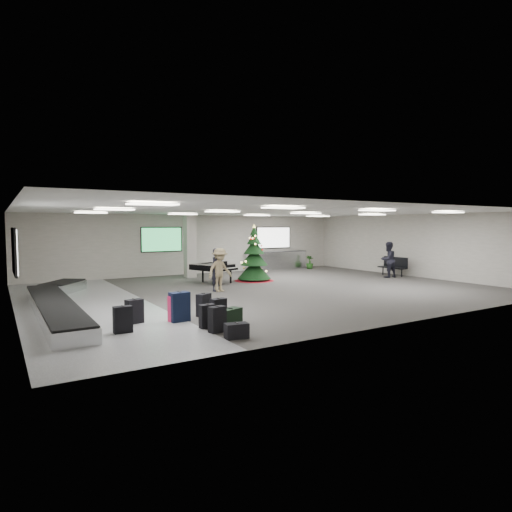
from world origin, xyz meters
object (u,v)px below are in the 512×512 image
baggage_carousel (57,303)px  traveler_b (220,270)px  christmas_tree (254,261)px  traveler_bench (388,260)px  grand_piano (213,267)px  potted_plant_left (254,264)px  pink_suitcase (177,308)px  traveler_a (217,270)px  service_counter (276,260)px  bench (394,265)px  potted_plant_right (310,262)px

baggage_carousel → traveler_b: traveler_b is taller
christmas_tree → traveler_b: 3.64m
traveler_b → traveler_bench: bearing=-13.6°
traveler_bench → grand_piano: bearing=-13.7°
potted_plant_left → traveler_b: bearing=-131.0°
baggage_carousel → pink_suitcase: pink_suitcase is taller
pink_suitcase → traveler_a: bearing=38.4°
traveler_bench → service_counter: bearing=-65.1°
pink_suitcase → grand_piano: grand_piano is taller
grand_piano → potted_plant_left: (4.32, 3.57, -0.35)m
pink_suitcase → traveler_a: traveler_a is taller
service_counter → traveler_b: size_ratio=2.35×
bench → potted_plant_right: size_ratio=1.93×
potted_plant_right → potted_plant_left: bearing=168.6°
bench → christmas_tree: bearing=164.8°
traveler_a → traveler_b: traveler_b is taller
pink_suitcase → potted_plant_right: potted_plant_right is taller
baggage_carousel → potted_plant_right: bearing=21.8°
traveler_b → traveler_a: bearing=86.5°
baggage_carousel → pink_suitcase: (2.60, -3.53, 0.14)m
baggage_carousel → christmas_tree: bearing=17.5°
christmas_tree → potted_plant_right: bearing=27.8°
grand_piano → christmas_tree: bearing=-24.4°
christmas_tree → traveler_b: size_ratio=1.56×
baggage_carousel → christmas_tree: size_ratio=3.61×
christmas_tree → bench: christmas_tree is taller
pink_suitcase → potted_plant_right: bearing=24.1°
christmas_tree → bench: 7.56m
traveler_bench → potted_plant_right: bearing=-80.0°
baggage_carousel → bench: (16.15, 0.72, 0.34)m
service_counter → bench: (3.31, -6.02, 0.01)m
traveler_bench → potted_plant_right: 5.59m
pink_suitcase → potted_plant_right: size_ratio=0.89×
traveler_b → traveler_bench: traveler_bench is taller
service_counter → potted_plant_right: service_counter is taller
service_counter → traveler_bench: 6.86m
christmas_tree → potted_plant_right: (5.81, 3.06, -0.52)m
christmas_tree → potted_plant_left: 4.44m
grand_piano → baggage_carousel: bearing=-174.8°
traveler_a → potted_plant_right: 10.12m
traveler_a → pink_suitcase: bearing=-146.8°
service_counter → christmas_tree: size_ratio=1.50×
potted_plant_right → traveler_b: bearing=-149.0°
baggage_carousel → traveler_bench: traveler_bench is taller
pink_suitcase → potted_plant_right: (12.11, 9.40, 0.05)m
christmas_tree → traveler_a: bearing=-145.6°
pink_suitcase → traveler_b: size_ratio=0.42×
traveler_bench → potted_plant_left: size_ratio=2.39×
potted_plant_left → bench: bearing=-49.6°
baggage_carousel → pink_suitcase: bearing=-53.7°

